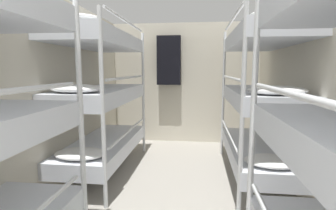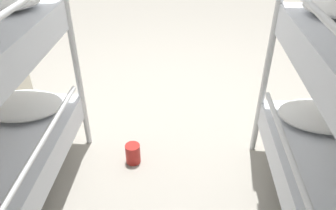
{
  "view_description": "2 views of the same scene",
  "coord_description": "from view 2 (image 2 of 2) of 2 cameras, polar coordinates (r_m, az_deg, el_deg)",
  "views": [
    {
      "loc": [
        0.26,
        0.52,
        1.41
      ],
      "look_at": [
        -0.03,
        3.05,
        1.06
      ],
      "focal_mm": 28.0,
      "sensor_mm": 36.0,
      "label": 1
    },
    {
      "loc": [
        -0.11,
        2.62,
        1.74
      ],
      "look_at": [
        -0.0,
        0.9,
        0.6
      ],
      "focal_mm": 35.0,
      "sensor_mm": 36.0,
      "label": 2
    }
  ],
  "objects": [
    {
      "name": "ground_plane",
      "position": [
        3.14,
        0.89,
        -0.19
      ],
      "size": [
        20.0,
        20.0,
        0.0
      ],
      "primitive_type": "plane",
      "color": "gray"
    },
    {
      "name": "tin_can",
      "position": [
        2.5,
        -6.12,
        -8.41
      ],
      "size": [
        0.11,
        0.11,
        0.16
      ],
      "color": "#AD231E",
      "rests_on": "ground_plane"
    }
  ]
}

